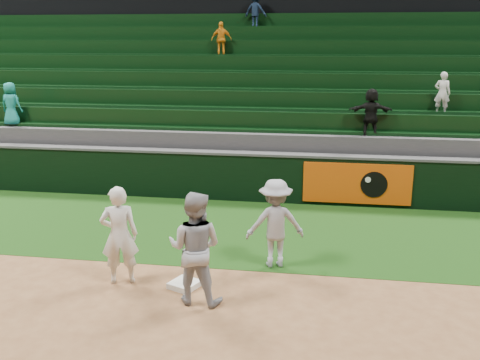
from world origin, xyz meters
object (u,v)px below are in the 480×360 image
(first_base, at_px, (184,284))
(first_baseman, at_px, (119,235))
(baserunner, at_px, (195,248))
(base_coach, at_px, (275,223))

(first_base, bearing_deg, first_baseman, 178.72)
(first_baseman, distance_m, baserunner, 1.48)
(first_baseman, distance_m, base_coach, 2.73)
(base_coach, bearing_deg, first_base, 23.91)
(first_base, relative_size, base_coach, 0.26)
(first_base, relative_size, first_baseman, 0.25)
(first_base, bearing_deg, base_coach, 38.15)
(first_base, xyz_separation_m, first_baseman, (-1.10, 0.02, 0.80))
(first_baseman, relative_size, base_coach, 1.05)
(first_base, distance_m, base_coach, 1.94)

